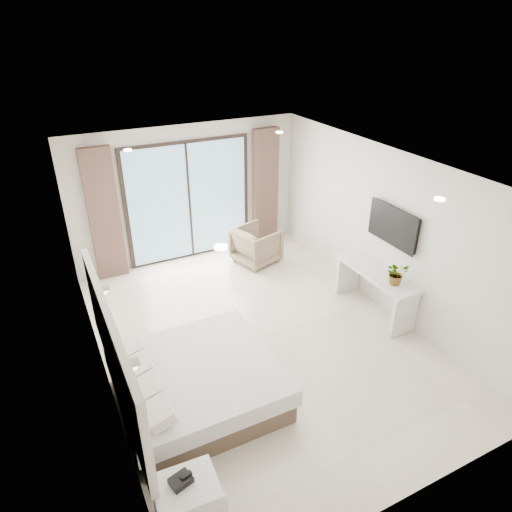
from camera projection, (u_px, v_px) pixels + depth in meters
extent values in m
plane|color=beige|center=(259.00, 336.00, 7.16)|extent=(6.20, 6.20, 0.00)
cube|color=silver|center=(188.00, 194.00, 8.98)|extent=(4.60, 0.02, 2.70)
cube|color=silver|center=(416.00, 409.00, 4.08)|extent=(4.60, 0.02, 2.70)
cube|color=silver|center=(93.00, 301.00, 5.62)|extent=(0.02, 6.20, 2.70)
cube|color=silver|center=(385.00, 231.00, 7.44)|extent=(0.02, 6.20, 2.70)
cube|color=white|center=(260.00, 169.00, 5.90)|extent=(4.60, 6.20, 0.02)
cube|color=beige|center=(113.00, 352.00, 5.07)|extent=(0.08, 3.00, 1.20)
cube|color=black|center=(394.00, 225.00, 7.14)|extent=(0.06, 1.00, 0.58)
cube|color=black|center=(392.00, 226.00, 7.13)|extent=(0.02, 1.04, 0.62)
cube|color=black|center=(189.00, 201.00, 9.02)|extent=(2.56, 0.04, 2.42)
cube|color=#83B1D2|center=(189.00, 202.00, 9.00)|extent=(2.40, 0.01, 2.30)
cube|color=brown|center=(104.00, 216.00, 8.26)|extent=(0.55, 0.14, 2.50)
cube|color=brown|center=(265.00, 188.00, 9.57)|extent=(0.55, 0.14, 2.50)
cylinder|color=white|center=(221.00, 247.00, 3.97)|extent=(0.12, 0.12, 0.02)
cylinder|color=white|center=(440.00, 199.00, 5.00)|extent=(0.12, 0.12, 0.02)
cylinder|color=white|center=(128.00, 150.00, 6.81)|extent=(0.12, 0.12, 0.02)
cylinder|color=white|center=(279.00, 132.00, 7.84)|extent=(0.12, 0.12, 0.02)
cube|color=brown|center=(199.00, 391.00, 5.91)|extent=(1.89, 1.80, 0.30)
cube|color=silver|center=(197.00, 375.00, 5.78)|extent=(1.97, 1.87, 0.25)
cube|color=white|center=(160.00, 415.00, 4.95)|extent=(0.28, 0.38, 0.14)
cube|color=white|center=(150.00, 391.00, 5.28)|extent=(0.28, 0.38, 0.14)
cube|color=white|center=(141.00, 369.00, 5.60)|extent=(0.28, 0.38, 0.14)
cube|color=white|center=(133.00, 350.00, 5.93)|extent=(0.28, 0.38, 0.14)
cube|color=silver|center=(186.00, 487.00, 4.30)|extent=(0.63, 0.53, 0.05)
cube|color=silver|center=(181.00, 485.00, 4.59)|extent=(0.61, 0.09, 0.49)
cube|color=black|center=(181.00, 480.00, 4.29)|extent=(0.23, 0.20, 0.07)
cube|color=silver|center=(377.00, 273.00, 7.44)|extent=(0.50, 1.59, 0.06)
cube|color=silver|center=(404.00, 315.00, 7.05)|extent=(0.48, 0.06, 0.71)
cube|color=silver|center=(348.00, 274.00, 8.18)|extent=(0.48, 0.06, 0.71)
imported|color=#33662D|center=(396.00, 276.00, 7.02)|extent=(0.42, 0.45, 0.29)
imported|color=#867758|center=(256.00, 244.00, 9.15)|extent=(0.93, 0.96, 0.81)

